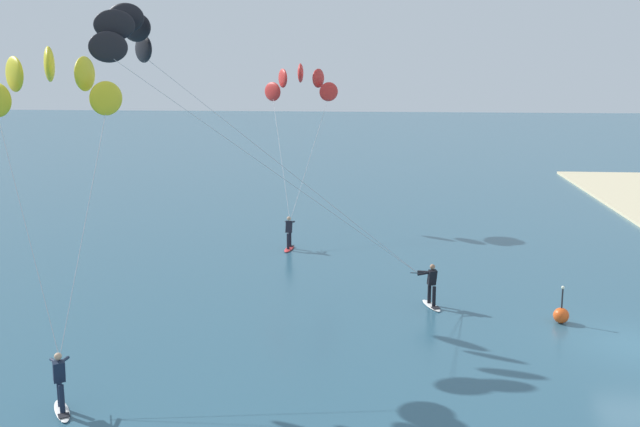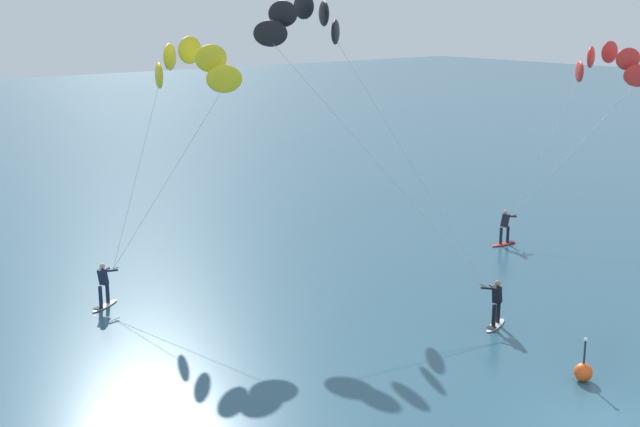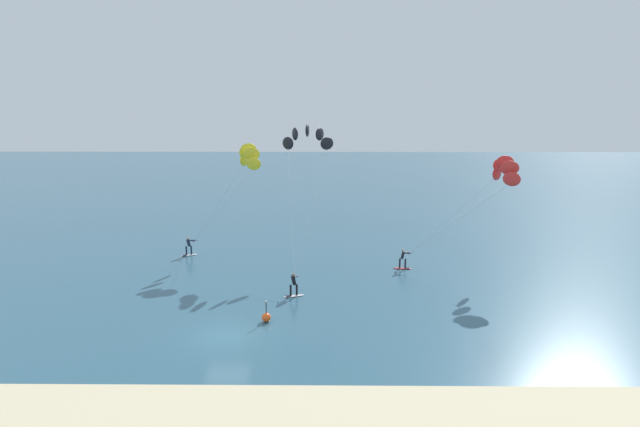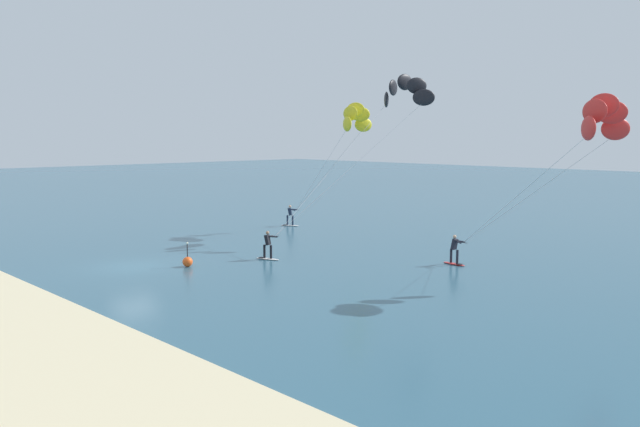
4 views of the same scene
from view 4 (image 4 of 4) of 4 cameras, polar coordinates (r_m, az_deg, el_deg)
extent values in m
plane|color=#2D566B|center=(37.30, -16.08, -4.52)|extent=(240.00, 240.00, 0.00)
ellipsoid|color=red|center=(37.22, 11.69, -4.35)|extent=(1.53, 0.50, 0.08)
cube|color=black|center=(36.95, 12.19, -4.37)|extent=(0.31, 0.31, 0.02)
cylinder|color=black|center=(37.28, 11.45, -3.66)|extent=(0.14, 0.14, 0.78)
cylinder|color=black|center=(37.00, 11.97, -3.75)|extent=(0.14, 0.14, 0.78)
cube|color=black|center=(37.02, 11.73, -2.65)|extent=(0.35, 0.33, 0.63)
sphere|color=tan|center=(36.95, 11.75, -2.01)|extent=(0.20, 0.20, 0.20)
cylinder|color=black|center=(36.71, 12.46, -2.51)|extent=(0.55, 0.05, 0.03)
cylinder|color=black|center=(36.94, 12.19, -2.40)|extent=(0.59, 0.33, 0.15)
cylinder|color=black|center=(36.75, 12.01, -2.44)|extent=(0.60, 0.29, 0.15)
ellipsoid|color=red|center=(31.52, 22.52, 6.94)|extent=(1.26, 1.21, 1.10)
ellipsoid|color=red|center=(32.10, 22.99, 8.29)|extent=(1.45, 0.80, 1.10)
ellipsoid|color=red|center=(33.08, 23.67, 8.71)|extent=(1.44, 0.37, 1.10)
ellipsoid|color=red|center=(34.04, 24.26, 8.11)|extent=(1.43, 0.88, 1.10)
ellipsoid|color=red|center=(34.60, 24.54, 6.79)|extent=(1.21, 1.26, 1.10)
cylinder|color=#B2B2B7|center=(33.88, 17.09, 1.61)|extent=(7.31, 1.40, 5.91)
cylinder|color=#B2B2B7|center=(35.35, 18.29, 1.77)|extent=(7.19, 1.92, 5.91)
ellipsoid|color=white|center=(38.03, -4.61, -3.99)|extent=(1.53, 0.86, 0.08)
cube|color=black|center=(38.23, -5.15, -3.87)|extent=(0.36, 0.37, 0.02)
cylinder|color=black|center=(37.84, -4.33, -3.38)|extent=(0.14, 0.14, 0.78)
cylinder|color=black|center=(38.06, -4.91, -3.33)|extent=(0.14, 0.14, 0.78)
cube|color=black|center=(37.83, -4.63, -2.33)|extent=(0.40, 0.39, 0.63)
sphere|color=#9E7051|center=(37.77, -4.64, -1.70)|extent=(0.20, 0.20, 0.20)
cylinder|color=black|center=(38.13, -3.97, -2.02)|extent=(0.06, 0.55, 0.03)
cylinder|color=black|center=(38.05, -4.40, -2.00)|extent=(0.28, 0.60, 0.15)
cylinder|color=black|center=(37.88, -4.20, -2.04)|extent=(0.33, 0.58, 0.15)
ellipsoid|color=black|center=(44.24, 9.10, 10.04)|extent=(1.31, 1.22, 1.10)
ellipsoid|color=black|center=(44.69, 8.50, 11.04)|extent=(0.92, 1.47, 1.10)
ellipsoid|color=black|center=(45.42, 7.46, 11.38)|extent=(0.40, 1.49, 1.10)
ellipsoid|color=black|center=(46.11, 6.44, 10.94)|extent=(0.79, 1.50, 1.10)
ellipsoid|color=black|center=(46.49, 5.85, 9.93)|extent=(1.22, 1.31, 1.10)
cylinder|color=#B2B2B7|center=(40.70, 3.01, 4.28)|extent=(2.29, 11.06, 8.11)
cylinder|color=#B2B2B7|center=(41.94, 1.39, 4.36)|extent=(1.13, 11.23, 8.11)
ellipsoid|color=white|center=(51.99, -2.65, -1.06)|extent=(1.47, 1.08, 0.08)
cube|color=black|center=(52.11, -3.08, -0.99)|extent=(0.39, 0.39, 0.02)
cylinder|color=#192338|center=(51.86, -2.42, -0.60)|extent=(0.14, 0.14, 0.78)
cylinder|color=#192338|center=(52.00, -2.88, -0.58)|extent=(0.14, 0.14, 0.78)
cube|color=#192338|center=(51.85, -2.65, 0.17)|extent=(0.43, 0.42, 0.63)
sphere|color=tan|center=(51.80, -2.66, 0.63)|extent=(0.20, 0.20, 0.20)
cylinder|color=black|center=(51.58, -2.11, 0.31)|extent=(0.52, 0.23, 0.03)
cylinder|color=#192338|center=(51.80, -2.33, 0.37)|extent=(0.50, 0.48, 0.15)
cylinder|color=#192338|center=(51.60, -2.44, 0.34)|extent=(0.60, 0.09, 0.15)
ellipsoid|color=yellow|center=(47.68, 2.41, 7.87)|extent=(1.45, 0.87, 1.10)
ellipsoid|color=yellow|center=(48.27, 2.69, 8.78)|extent=(1.45, 0.34, 1.10)
ellipsoid|color=yellow|center=(49.25, 3.15, 9.09)|extent=(1.46, 0.83, 1.10)
ellipsoid|color=yellow|center=(50.21, 3.58, 8.70)|extent=(1.26, 1.23, 1.10)
ellipsoid|color=yellow|center=(50.77, 3.83, 7.79)|extent=(0.87, 1.45, 1.10)
cylinder|color=#B2B2B7|center=(49.49, 0.05, 3.77)|extent=(5.29, 0.33, 6.44)
cylinder|color=#B2B2B7|center=(51.00, 0.82, 3.86)|extent=(4.08, 3.41, 6.44)
sphere|color=#EA5119|center=(36.52, -11.56, -4.18)|extent=(0.56, 0.56, 0.56)
cylinder|color=#262628|center=(36.41, -11.58, -3.21)|extent=(0.06, 0.06, 0.70)
sphere|color=#F2F2CC|center=(36.34, -11.60, -2.57)|extent=(0.12, 0.12, 0.12)
camera|label=1|loc=(62.04, -19.92, 8.26)|focal=42.01mm
camera|label=2|loc=(51.51, -38.14, 9.53)|focal=47.91mm
camera|label=3|loc=(30.30, -71.19, 13.83)|focal=31.21mm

